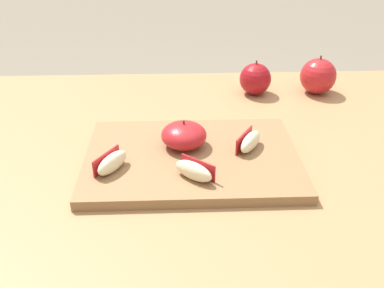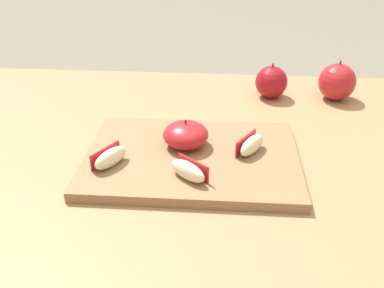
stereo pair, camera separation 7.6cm
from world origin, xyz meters
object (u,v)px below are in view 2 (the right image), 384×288
at_px(apple_wedge_right, 251,145).
at_px(apple_half_skin_up, 186,135).
at_px(whole_apple_red_delicious, 271,82).
at_px(apple_wedge_front, 110,158).
at_px(cutting_board, 192,158).
at_px(apple_wedge_back, 188,171).
at_px(whole_apple_crimson, 337,82).

bearing_deg(apple_wedge_right, apple_half_skin_up, 172.42).
xyz_separation_m(apple_half_skin_up, apple_wedge_right, (0.12, -0.02, -0.01)).
bearing_deg(whole_apple_red_delicious, apple_wedge_front, -129.92).
relative_size(apple_half_skin_up, whole_apple_red_delicious, 0.99).
distance_m(cutting_board, apple_wedge_back, 0.08).
bearing_deg(apple_wedge_right, cutting_board, -172.87).
xyz_separation_m(apple_half_skin_up, whole_apple_crimson, (0.32, 0.28, 0.00)).
distance_m(apple_wedge_right, whole_apple_crimson, 0.36).
height_order(apple_half_skin_up, apple_wedge_right, apple_half_skin_up).
xyz_separation_m(cutting_board, apple_half_skin_up, (-0.01, 0.03, 0.03)).
xyz_separation_m(cutting_board, whole_apple_red_delicious, (0.16, 0.30, 0.03)).
distance_m(apple_wedge_right, apple_wedge_back, 0.14).
bearing_deg(whole_apple_crimson, apple_wedge_front, -141.53).
relative_size(apple_wedge_right, whole_apple_red_delicious, 0.86).
relative_size(apple_wedge_back, whole_apple_crimson, 0.74).
bearing_deg(apple_half_skin_up, whole_apple_red_delicious, 57.67).
distance_m(apple_half_skin_up, apple_wedge_front, 0.14).
relative_size(apple_wedge_right, apple_wedge_back, 1.04).
bearing_deg(whole_apple_red_delicious, whole_apple_crimson, 0.07).
bearing_deg(apple_wedge_front, cutting_board, 19.59).
bearing_deg(apple_wedge_back, whole_apple_crimson, 50.93).
height_order(apple_wedge_front, apple_wedge_right, same).
bearing_deg(cutting_board, apple_half_skin_up, 115.28).
relative_size(cutting_board, whole_apple_crimson, 4.05).
bearing_deg(apple_half_skin_up, cutting_board, -64.72).
height_order(whole_apple_crimson, whole_apple_red_delicious, whole_apple_crimson).
bearing_deg(whole_apple_crimson, apple_half_skin_up, -139.50).
relative_size(apple_wedge_front, whole_apple_red_delicious, 0.86).
bearing_deg(whole_apple_red_delicious, apple_wedge_back, -112.91).
distance_m(apple_wedge_front, apple_wedge_right, 0.24).
bearing_deg(whole_apple_crimson, whole_apple_red_delicious, -179.93).
distance_m(apple_wedge_front, apple_wedge_back, 0.14).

